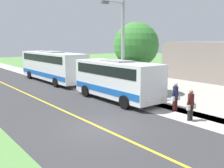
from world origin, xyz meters
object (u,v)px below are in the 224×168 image
(tree_curbside, at_px, (136,45))
(transit_bus_rear, at_px, (52,65))
(street_light_pole, at_px, (121,46))
(pedestrian_with_bags, at_px, (191,104))
(pedestrian_waiting, at_px, (175,96))
(shuttle_bus_front, at_px, (116,78))

(tree_curbside, bearing_deg, transit_bus_rear, -73.98)
(transit_bus_rear, xyz_separation_m, tree_curbside, (-2.86, 9.94, 2.20))
(transit_bus_rear, bearing_deg, street_light_pole, 91.64)
(pedestrian_with_bags, xyz_separation_m, pedestrian_waiting, (-0.88, -1.75, 0.05))
(pedestrian_waiting, bearing_deg, street_light_pole, -82.02)
(pedestrian_waiting, height_order, tree_curbside, tree_curbside)
(transit_bus_rear, distance_m, pedestrian_with_bags, 17.38)
(transit_bus_rear, relative_size, pedestrian_waiting, 6.13)
(pedestrian_waiting, distance_m, street_light_pole, 5.42)
(pedestrian_with_bags, bearing_deg, transit_bus_rear, -89.79)
(street_light_pole, bearing_deg, transit_bus_rear, -88.36)
(street_light_pole, bearing_deg, pedestrian_with_bags, 87.67)
(transit_bus_rear, bearing_deg, pedestrian_waiting, 93.47)
(shuttle_bus_front, height_order, tree_curbside, tree_curbside)
(transit_bus_rear, height_order, pedestrian_waiting, transit_bus_rear)
(pedestrian_waiting, relative_size, street_light_pole, 0.25)
(street_light_pole, xyz_separation_m, tree_curbside, (-2.54, -1.18, 0.01))
(shuttle_bus_front, distance_m, street_light_pole, 2.36)
(transit_bus_rear, bearing_deg, shuttle_bus_front, 89.82)
(pedestrian_with_bags, height_order, tree_curbside, tree_curbside)
(pedestrian_with_bags, bearing_deg, tree_curbside, -110.62)
(pedestrian_waiting, bearing_deg, tree_curbside, -108.62)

